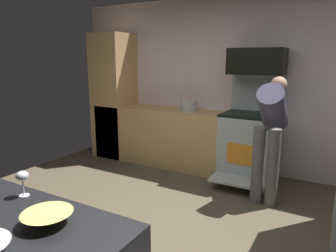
% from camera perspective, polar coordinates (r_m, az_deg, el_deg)
% --- Properties ---
extents(ground_plane, '(5.20, 4.80, 0.02)m').
position_cam_1_polar(ground_plane, '(3.23, -4.93, -19.49)').
color(ground_plane, brown).
extents(wall_back, '(5.20, 0.12, 2.60)m').
position_cam_1_polar(wall_back, '(4.87, 10.65, 7.51)').
color(wall_back, silver).
rests_on(wall_back, ground).
extents(lower_cabinet_run, '(2.40, 0.60, 0.90)m').
position_cam_1_polar(lower_cabinet_run, '(5.06, -0.78, -1.89)').
color(lower_cabinet_run, tan).
rests_on(lower_cabinet_run, ground).
extents(cabinet_column, '(0.60, 0.60, 2.10)m').
position_cam_1_polar(cabinet_column, '(5.51, -9.85, 5.47)').
color(cabinet_column, tan).
rests_on(cabinet_column, ground).
extents(oven_range, '(0.76, 0.98, 1.48)m').
position_cam_1_polar(oven_range, '(4.51, 14.86, -3.35)').
color(oven_range, '#B0BCBA').
rests_on(oven_range, ground).
extents(microwave, '(0.74, 0.38, 0.35)m').
position_cam_1_polar(microwave, '(4.44, 16.00, 11.35)').
color(microwave, black).
rests_on(microwave, oven_range).
extents(person_cook, '(0.31, 0.67, 1.47)m').
position_cam_1_polar(person_cook, '(3.83, 18.31, -0.36)').
color(person_cook, '#5B5B5B').
rests_on(person_cook, ground).
extents(mixing_bowl_prep, '(0.25, 0.25, 0.06)m').
position_cam_1_polar(mixing_bowl_prep, '(1.68, -21.26, -15.51)').
color(mixing_bowl_prep, '#DFD56C').
rests_on(mixing_bowl_prep, counter_island).
extents(wine_glass_mid, '(0.07, 0.07, 0.15)m').
position_cam_1_polar(wine_glass_mid, '(2.00, -25.21, -8.54)').
color(wine_glass_mid, silver).
rests_on(wine_glass_mid, counter_island).
extents(stock_pot, '(0.26, 0.26, 0.18)m').
position_cam_1_polar(stock_pot, '(4.74, 3.89, 3.79)').
color(stock_pot, beige).
rests_on(stock_pot, lower_cabinet_run).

